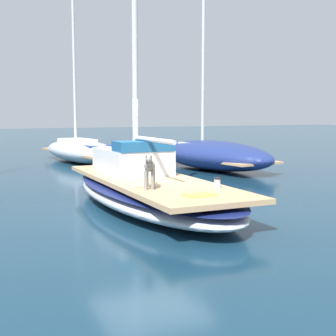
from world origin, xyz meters
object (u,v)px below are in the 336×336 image
Objects in this scene: deck_winch at (217,183)px; moored_boat_far_astern at (82,150)px; coiled_rope at (143,185)px; deck_towel at (199,195)px; sailboat_main at (150,193)px; dog_grey at (150,168)px; moored_boat_starboard_side at (212,154)px.

deck_winch is 12.39m from moored_boat_far_astern.
deck_towel is (0.51, -1.49, -0.01)m from coiled_rope.
deck_towel is at bearing -95.19° from moored_boat_far_astern.
deck_towel is 0.07× the size of moored_boat_far_astern.
coiled_rope is 11.68m from moored_boat_far_astern.
moored_boat_far_astern is at bearing 84.81° from deck_towel.
dog_grey is at bearing -112.67° from sailboat_main.
deck_winch is at bearing -119.38° from moored_boat_starboard_side.
dog_grey is (-0.56, -1.35, 0.75)m from sailboat_main.
moored_boat_far_astern reaches higher than deck_towel.
dog_grey reaches higher than coiled_rope.
deck_winch is 0.03× the size of moored_boat_far_astern.
sailboat_main is 7.67m from moored_boat_starboard_side.
deck_towel is at bearing -66.03° from dog_grey.
coiled_rope is at bearing 108.93° from deck_towel.
coiled_rope reaches higher than deck_towel.
moored_boat_starboard_side is at bearing -50.83° from moored_boat_far_astern.
moored_boat_starboard_side reaches higher than deck_towel.
dog_grey is at bearing -89.07° from coiled_rope.
deck_towel is at bearing -139.29° from deck_winch.
coiled_rope is 0.05× the size of moored_boat_starboard_side.
deck_towel is (0.51, -1.14, -0.41)m from dog_grey.
sailboat_main is 22.37× the size of coiled_rope.
sailboat_main is 12.94× the size of deck_towel.
deck_winch is at bearing -68.75° from sailboat_main.
deck_winch reaches higher than deck_towel.
moored_boat_far_astern is at bearing 83.89° from sailboat_main.
deck_winch reaches higher than sailboat_main.
sailboat_main is at bearing 111.25° from deck_winch.
dog_grey is 0.12× the size of moored_boat_far_astern.
coiled_rope is 8.79m from moored_boat_starboard_side.
coiled_rope is at bearing -129.35° from moored_boat_starboard_side.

